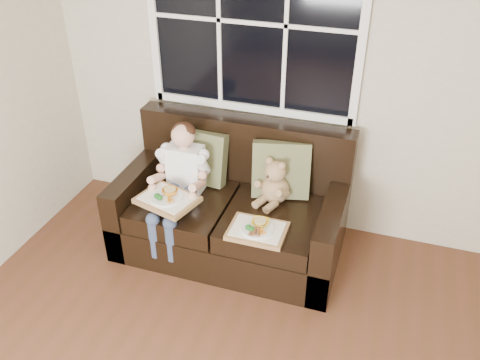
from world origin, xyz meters
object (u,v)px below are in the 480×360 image
(child, at_px, (180,175))
(tray_left, at_px, (167,199))
(teddy_bear, at_px, (275,185))
(tray_right, at_px, (258,230))
(loveseat, at_px, (233,211))

(child, bearing_deg, tray_left, -92.05)
(teddy_bear, relative_size, tray_left, 0.78)
(teddy_bear, bearing_deg, tray_right, -70.56)
(tray_right, bearing_deg, tray_left, 177.72)
(teddy_bear, distance_m, tray_left, 0.79)
(loveseat, distance_m, tray_left, 0.57)
(child, bearing_deg, teddy_bear, 13.16)
(tray_left, bearing_deg, teddy_bear, 44.52)
(child, bearing_deg, loveseat, 17.97)
(loveseat, bearing_deg, child, -162.03)
(loveseat, relative_size, teddy_bear, 4.57)
(tray_left, bearing_deg, tray_right, 13.68)
(loveseat, distance_m, teddy_bear, 0.43)
(child, relative_size, teddy_bear, 2.36)
(teddy_bear, xyz_separation_m, tray_right, (-0.01, -0.41, -0.12))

